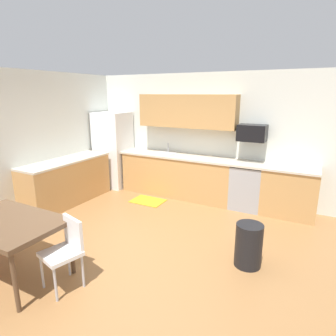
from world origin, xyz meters
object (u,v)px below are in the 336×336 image
at_px(refrigerator, 113,150).
at_px(oven_range, 247,186).
at_px(trash_bin, 249,245).
at_px(dining_table, 7,225).
at_px(chair_near_table, 66,248).
at_px(microwave, 252,133).

bearing_deg(refrigerator, oven_range, 1.39).
relative_size(oven_range, trash_bin, 1.52).
relative_size(refrigerator, dining_table, 1.31).
bearing_deg(chair_near_table, refrigerator, 120.04).
bearing_deg(microwave, chair_near_table, -110.47).
xyz_separation_m(refrigerator, oven_range, (3.30, 0.08, -0.46)).
bearing_deg(oven_range, microwave, 90.00).
bearing_deg(dining_table, microwave, 60.76).
relative_size(oven_range, microwave, 1.69).
xyz_separation_m(chair_near_table, trash_bin, (1.83, 1.44, -0.20)).
xyz_separation_m(oven_range, chair_near_table, (-1.34, -3.48, 0.05)).
height_order(oven_range, microwave, microwave).
relative_size(refrigerator, trash_bin, 3.05).
bearing_deg(trash_bin, chair_near_table, -141.87).
bearing_deg(oven_range, refrigerator, -178.61).
xyz_separation_m(oven_range, microwave, (0.00, 0.10, 1.07)).
height_order(refrigerator, chair_near_table, refrigerator).
height_order(refrigerator, oven_range, refrigerator).
xyz_separation_m(dining_table, chair_near_table, (0.77, 0.19, -0.20)).
relative_size(refrigerator, microwave, 3.39).
height_order(oven_range, chair_near_table, oven_range).
relative_size(dining_table, chair_near_table, 1.65).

